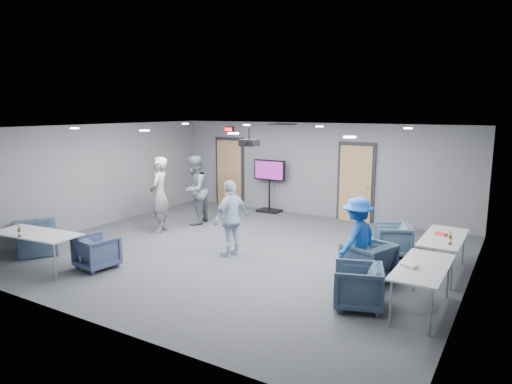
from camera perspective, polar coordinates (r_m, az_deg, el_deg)
The scene contains 29 objects.
floor at distance 10.12m, azimuth -1.76°, elevation -7.40°, with size 9.00×9.00×0.00m, color #35383D.
ceiling at distance 9.65m, azimuth -1.84°, elevation 8.06°, with size 9.00×9.00×0.00m, color white.
wall_back at distance 13.30m, azimuth 7.56°, elevation 2.75°, with size 9.00×0.02×2.70m, color slate.
wall_front at distance 6.86m, azimuth -20.22°, elevation -4.93°, with size 9.00×0.02×2.70m, color slate.
wall_left at distance 12.77m, azimuth -19.05°, elevation 1.96°, with size 0.02×8.00×2.70m, color slate.
wall_right at distance 8.32m, azimuth 25.30°, elevation -2.68°, with size 0.02×8.00×2.70m, color slate.
door_left at distance 14.73m, azimuth -3.31°, elevation 2.45°, with size 1.06×0.17×2.24m.
door_right at distance 12.87m, azimuth 12.36°, elevation 1.08°, with size 1.06×0.17×2.24m.
exit_sign at distance 14.59m, azimuth -3.41°, elevation 7.82°, with size 0.32×0.08×0.16m.
hvac_diffuser at distance 12.32m, azimuth 3.30°, elevation 8.46°, with size 0.60×0.60×0.03m, color black.
downlights at distance 9.65m, azimuth -1.84°, elevation 7.97°, with size 6.18×3.78×0.02m.
person_a at distance 11.75m, azimuth -11.99°, elevation -0.33°, with size 0.70×0.46×1.91m, color gray.
person_b at distance 12.39m, azimuth -7.64°, elevation 0.24°, with size 0.91×0.71×1.86m, color slate.
person_c at distance 9.63m, azimuth -3.10°, elevation -3.30°, with size 0.96×0.40×1.63m, color #ABBFDB.
person_d at distance 8.47m, azimuth 12.51°, elevation -5.77°, with size 0.99×0.57×1.54m, color blue.
chair_right_a at distance 10.18m, azimuth 16.69°, elevation -5.74°, with size 0.73×0.75×0.68m, color #3C5368.
chair_right_b at distance 8.59m, azimuth 13.81°, elevation -8.45°, with size 0.77×0.79×0.72m, color #374B5F.
chair_right_c at distance 7.46m, azimuth 12.60°, elevation -11.44°, with size 0.74×0.76×0.69m, color #36495E.
chair_front_a at distance 9.52m, azimuth -19.25°, elevation -7.08°, with size 0.70×0.72×0.65m, color #394463.
chair_front_b at distance 11.01m, azimuth -25.88°, elevation -5.23°, with size 1.00×0.88×0.65m, color #334559.
table_right_a at distance 9.28m, azimuth 22.40°, elevation -5.46°, with size 0.71×1.70×0.73m.
table_right_b at distance 7.48m, azimuth 20.14°, elevation -9.03°, with size 0.70×1.69×0.73m.
table_front_left at distance 9.80m, azimuth -25.79°, elevation -4.88°, with size 1.85×0.91×0.73m.
bottle_front at distance 9.60m, azimuth -27.46°, elevation -4.53°, with size 0.06×0.06×0.23m.
bottle_right at distance 8.74m, azimuth 23.10°, elevation -5.52°, with size 0.06×0.06×0.24m.
snack_box at distance 9.34m, azimuth 22.11°, elevation -4.88°, with size 0.20×0.14×0.05m, color red.
wrapper at distance 7.34m, azimuth 18.61°, elevation -8.69°, with size 0.22×0.15×0.05m, color silver.
tv_stand at distance 13.76m, azimuth 1.69°, elevation 1.18°, with size 1.03×0.49×1.58m.
projector at distance 9.44m, azimuth -0.87°, elevation 6.21°, with size 0.35×0.34×0.36m.
Camera 1 is at (5.22, -8.11, 3.08)m, focal length 32.00 mm.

